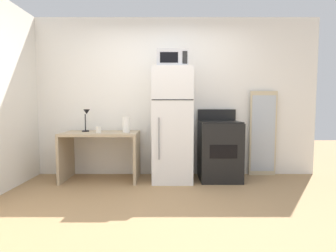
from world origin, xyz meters
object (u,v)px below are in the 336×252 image
object	(u,v)px
desk	(101,147)
refrigerator	(172,125)
oven_range	(219,150)
microwave	(172,59)
paper_towel_roll	(126,125)
coffee_mug	(98,130)
leaning_mirror	(263,133)
desk_lamp	(86,117)

from	to	relation	value
desk	refrigerator	bearing A→B (deg)	-0.25
desk	oven_range	xyz separation A→B (m)	(1.85, 0.02, -0.06)
microwave	paper_towel_roll	bearing A→B (deg)	-179.75
refrigerator	oven_range	xyz separation A→B (m)	(0.74, 0.03, -0.40)
coffee_mug	microwave	world-z (taller)	microwave
coffee_mug	oven_range	xyz separation A→B (m)	(1.86, 0.12, -0.33)
paper_towel_roll	refrigerator	distance (m)	0.71
leaning_mirror	paper_towel_roll	bearing A→B (deg)	-172.16
desk	coffee_mug	size ratio (longest dim) A/B	12.13
microwave	oven_range	world-z (taller)	microwave
leaning_mirror	oven_range	bearing A→B (deg)	-161.67
coffee_mug	leaning_mirror	world-z (taller)	leaning_mirror
refrigerator	oven_range	distance (m)	0.84
desk_lamp	leaning_mirror	size ratio (longest dim) A/B	0.25
desk_lamp	paper_towel_roll	size ratio (longest dim) A/B	1.47
microwave	leaning_mirror	xyz separation A→B (m)	(1.51, 0.30, -1.16)
refrigerator	leaning_mirror	bearing A→B (deg)	10.54
oven_range	desk_lamp	bearing A→B (deg)	178.20
coffee_mug	microwave	bearing A→B (deg)	3.66
microwave	desk_lamp	bearing A→B (deg)	175.23
refrigerator	microwave	world-z (taller)	microwave
desk	leaning_mirror	size ratio (longest dim) A/B	0.82
paper_towel_roll	oven_range	xyz separation A→B (m)	(1.45, 0.05, -0.40)
desk	coffee_mug	distance (m)	0.29
oven_range	leaning_mirror	bearing A→B (deg)	18.33
paper_towel_roll	oven_range	world-z (taller)	oven_range
desk	microwave	world-z (taller)	microwave
coffee_mug	oven_range	bearing A→B (deg)	3.66
microwave	oven_range	size ratio (longest dim) A/B	0.42
desk_lamp	refrigerator	xyz separation A→B (m)	(1.36, -0.09, -0.13)
desk	leaning_mirror	xyz separation A→B (m)	(2.62, 0.28, 0.18)
microwave	oven_range	xyz separation A→B (m)	(0.74, 0.05, -1.39)
paper_towel_roll	leaning_mirror	distance (m)	2.25
coffee_mug	leaning_mirror	size ratio (longest dim) A/B	0.07
paper_towel_roll	refrigerator	size ratio (longest dim) A/B	0.14
paper_towel_roll	oven_range	distance (m)	1.51
coffee_mug	paper_towel_roll	size ratio (longest dim) A/B	0.40
desk	coffee_mug	bearing A→B (deg)	-95.37
desk	desk_lamp	xyz separation A→B (m)	(-0.25, 0.09, 0.47)
desk	paper_towel_roll	bearing A→B (deg)	-4.14
paper_towel_roll	leaning_mirror	size ratio (longest dim) A/B	0.17
microwave	leaning_mirror	size ratio (longest dim) A/B	0.33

